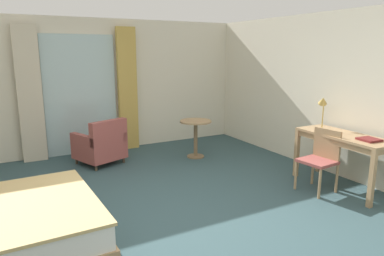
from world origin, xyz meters
TOP-DOWN VIEW (x-y plane):
  - ground at (0.00, 0.00)m, footprint 6.69×7.65m
  - wall_back at (0.00, 3.57)m, footprint 6.29×0.12m
  - wall_right at (3.09, 0.00)m, footprint 0.12×7.25m
  - balcony_glass_door at (-0.23, 3.49)m, footprint 1.32×0.02m
  - curtain_panel_left at (-1.10, 3.39)m, footprint 0.40×0.10m
  - curtain_panel_right at (0.65, 3.39)m, footprint 0.37×0.10m
  - writing_desk at (2.65, -0.10)m, footprint 0.56×1.37m
  - desk_chair at (2.29, -0.02)m, footprint 0.45×0.48m
  - desk_lamp at (2.72, 0.40)m, footprint 0.29×0.29m
  - closed_book at (2.64, -0.48)m, footprint 0.26×0.27m
  - armchair_by_window at (-0.11, 2.63)m, footprint 0.89×0.90m
  - round_cafe_table at (1.53, 2.20)m, footprint 0.58×0.58m

SIDE VIEW (x-z plane):
  - ground at x=0.00m, z-range -0.10..0.00m
  - armchair_by_window at x=-0.11m, z-range -0.07..0.73m
  - desk_chair at x=2.29m, z-range 0.06..0.92m
  - round_cafe_table at x=1.53m, z-range 0.16..0.85m
  - writing_desk at x=2.65m, z-range 0.29..1.07m
  - closed_book at x=2.64m, z-range 0.78..0.81m
  - balcony_glass_door at x=-0.23m, z-range 0.00..2.23m
  - desk_lamp at x=2.72m, z-range 0.88..1.39m
  - curtain_panel_left at x=-1.10m, z-range 0.00..2.38m
  - curtain_panel_right at x=0.65m, z-range 0.00..2.38m
  - wall_back at x=0.00m, z-range 0.00..2.53m
  - wall_right at x=3.09m, z-range 0.00..2.53m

